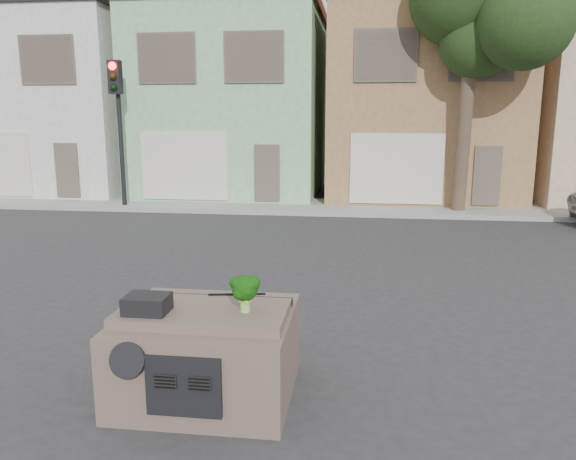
# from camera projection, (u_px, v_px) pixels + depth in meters

# --- Properties ---
(ground_plane) EXTENTS (120.00, 120.00, 0.00)m
(ground_plane) POSITION_uv_depth(u_px,v_px,m) (255.00, 309.00, 9.69)
(ground_plane) COLOR #303033
(ground_plane) RESTS_ON ground
(sidewalk) EXTENTS (40.00, 3.00, 0.15)m
(sidewalk) POSITION_uv_depth(u_px,v_px,m) (310.00, 207.00, 19.86)
(sidewalk) COLOR gray
(sidewalk) RESTS_ON ground
(townhouse_white) EXTENTS (7.20, 8.20, 7.55)m
(townhouse_white) POSITION_uv_depth(u_px,v_px,m) (68.00, 103.00, 24.39)
(townhouse_white) COLOR silver
(townhouse_white) RESTS_ON ground
(townhouse_mint) EXTENTS (7.20, 8.20, 7.55)m
(townhouse_mint) POSITION_uv_depth(u_px,v_px,m) (236.00, 102.00, 23.44)
(townhouse_mint) COLOR #8DC18E
(townhouse_mint) RESTS_ON ground
(townhouse_tan) EXTENTS (7.20, 8.20, 7.55)m
(townhouse_tan) POSITION_uv_depth(u_px,v_px,m) (419.00, 102.00, 22.49)
(townhouse_tan) COLOR #986F48
(townhouse_tan) RESTS_ON ground
(traffic_signal) EXTENTS (0.40, 0.40, 5.10)m
(traffic_signal) POSITION_uv_depth(u_px,v_px,m) (119.00, 136.00, 19.21)
(traffic_signal) COLOR black
(traffic_signal) RESTS_ON ground
(tree_near) EXTENTS (4.40, 4.00, 8.50)m
(tree_near) POSITION_uv_depth(u_px,v_px,m) (467.00, 83.00, 17.70)
(tree_near) COLOR #1E3515
(tree_near) RESTS_ON ground
(car_dashboard) EXTENTS (2.00, 1.80, 1.12)m
(car_dashboard) POSITION_uv_depth(u_px,v_px,m) (208.00, 349.00, 6.66)
(car_dashboard) COLOR brown
(car_dashboard) RESTS_ON ground
(instrument_hump) EXTENTS (0.48, 0.38, 0.20)m
(instrument_hump) POSITION_uv_depth(u_px,v_px,m) (147.00, 304.00, 6.26)
(instrument_hump) COLOR black
(instrument_hump) RESTS_ON car_dashboard
(wiper_arm) EXTENTS (0.69, 0.15, 0.02)m
(wiper_arm) POSITION_uv_depth(u_px,v_px,m) (237.00, 294.00, 6.88)
(wiper_arm) COLOR black
(wiper_arm) RESTS_ON car_dashboard
(broccoli) EXTENTS (0.46, 0.46, 0.43)m
(broccoli) POSITION_uv_depth(u_px,v_px,m) (245.00, 293.00, 6.26)
(broccoli) COLOR #0D3407
(broccoli) RESTS_ON car_dashboard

